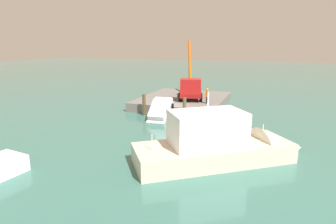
{
  "coord_description": "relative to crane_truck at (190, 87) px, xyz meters",
  "views": [
    {
      "loc": [
        27.39,
        10.38,
        7.41
      ],
      "look_at": [
        0.86,
        0.39,
        0.6
      ],
      "focal_mm": 30.48,
      "sensor_mm": 36.0,
      "label": 1
    }
  ],
  "objects": [
    {
      "name": "piling_mid",
      "position": [
        5.97,
        1.14,
        -1.24
      ],
      "size": [
        0.35,
        0.35,
        2.23
      ],
      "primitive_type": "cylinder",
      "color": "brown",
      "rests_on": "ground"
    },
    {
      "name": "ground",
      "position": [
        4.89,
        -1.07,
        -2.36
      ],
      "size": [
        200.0,
        200.0,
        0.0
      ],
      "primitive_type": "plane",
      "color": "#386B60"
    },
    {
      "name": "dock_worker",
      "position": [
        2.01,
        2.5,
        -0.52
      ],
      "size": [
        0.34,
        0.34,
        1.68
      ],
      "color": "black",
      "rests_on": "dock"
    },
    {
      "name": "dock",
      "position": [
        -0.85,
        -1.07,
        -1.86
      ],
      "size": [
        11.73,
        9.86,
        0.99
      ],
      "primitive_type": "cube",
      "color": "slate",
      "rests_on": "ground"
    },
    {
      "name": "salvaged_car",
      "position": [
        6.88,
        -1.21,
        -1.7
      ],
      "size": [
        3.98,
        2.3,
        3.04
      ],
      "color": "silver",
      "rests_on": "ground"
    },
    {
      "name": "piling_near",
      "position": [
        5.6,
        -3.44,
        -1.24
      ],
      "size": [
        0.34,
        0.34,
        2.25
      ],
      "primitive_type": "cylinder",
      "color": "brown",
      "rests_on": "ground"
    },
    {
      "name": "moored_yacht",
      "position": [
        14.42,
        7.18,
        -1.68
      ],
      "size": [
        9.78,
        11.5,
        5.98
      ],
      "color": "beige",
      "rests_on": "ground"
    },
    {
      "name": "crane_truck",
      "position": [
        0.0,
        0.0,
        0.0
      ],
      "size": [
        10.65,
        4.64,
        6.9
      ],
      "color": "maroon",
      "rests_on": "dock"
    }
  ]
}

